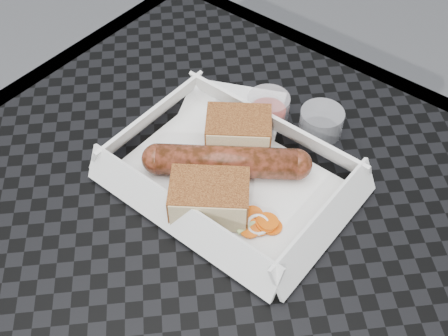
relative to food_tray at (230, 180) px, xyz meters
The scene contains 8 objects.
food_tray is the anchor object (origin of this frame).
bratwurst 0.02m from the food_tray, 149.91° to the left, with size 0.15×0.12×0.03m.
bread_near 0.05m from the food_tray, 117.16° to the left, with size 0.07×0.05×0.04m, color brown.
bread_far 0.05m from the food_tray, 77.55° to the right, with size 0.08×0.05×0.04m, color brown.
veg_garnish 0.07m from the food_tray, 30.56° to the right, with size 0.03×0.03×0.00m.
napkin 0.10m from the food_tray, 129.27° to the left, with size 0.12×0.12×0.00m, color white.
condiment_cup_sauce 0.11m from the food_tray, 104.14° to the left, with size 0.05×0.05×0.03m, color #99160B.
condiment_cup_empty 0.13m from the food_tray, 74.30° to the left, with size 0.05×0.05×0.03m, color silver.
Camera 1 is at (0.15, -0.18, 1.21)m, focal length 45.00 mm.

